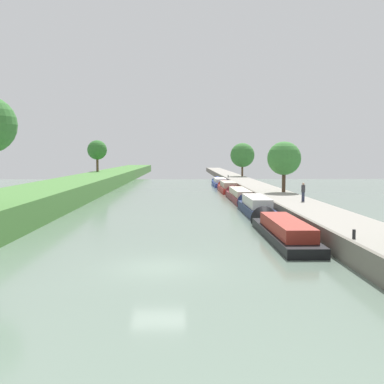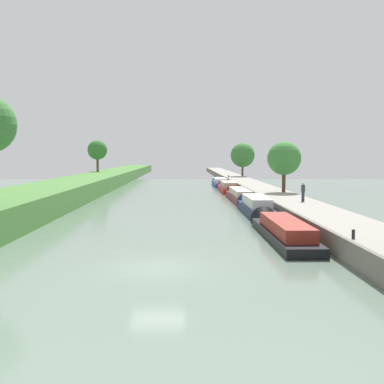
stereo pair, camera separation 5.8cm
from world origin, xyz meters
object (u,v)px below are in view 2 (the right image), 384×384
at_px(narrowboat_maroon, 239,195).
at_px(narrowboat_red, 227,187).
at_px(mooring_bollard_near, 353,234).
at_px(mooring_bollard_far, 228,176).
at_px(narrowboat_blue, 220,183).
at_px(narrowboat_black, 280,229).
at_px(person_walking, 303,192).
at_px(narrowboat_navy, 254,206).

height_order(narrowboat_maroon, narrowboat_red, narrowboat_red).
height_order(mooring_bollard_near, mooring_bollard_far, same).
xyz_separation_m(narrowboat_red, narrowboat_blue, (-0.16, 12.25, -0.05)).
distance_m(narrowboat_black, narrowboat_blue, 49.77).
bearing_deg(narrowboat_maroon, mooring_bollard_far, 86.62).
distance_m(mooring_bollard_near, mooring_bollard_far, 61.69).
relative_size(narrowboat_black, person_walking, 7.67).
relative_size(narrowboat_black, mooring_bollard_far, 28.29).
bearing_deg(narrowboat_maroon, person_walking, -73.14).
distance_m(narrowboat_black, mooring_bollard_far, 54.66).
distance_m(narrowboat_maroon, person_walking, 14.05).
height_order(person_walking, mooring_bollard_near, person_walking).
xyz_separation_m(mooring_bollard_near, mooring_bollard_far, (0.00, 61.69, 0.00)).
xyz_separation_m(narrowboat_black, narrowboat_navy, (0.25, 12.32, 0.12)).
xyz_separation_m(narrowboat_blue, mooring_bollard_far, (1.98, 4.85, 0.84)).
xyz_separation_m(narrowboat_black, person_walking, (4.34, 11.05, 1.52)).
xyz_separation_m(person_walking, mooring_bollard_near, (-2.27, -18.13, -0.65)).
relative_size(narrowboat_blue, mooring_bollard_far, 24.26).
bearing_deg(narrowboat_maroon, narrowboat_navy, -90.17).
height_order(narrowboat_maroon, person_walking, person_walking).
relative_size(narrowboat_maroon, mooring_bollard_far, 30.28).
height_order(narrowboat_navy, narrowboat_red, narrowboat_navy).
bearing_deg(narrowboat_maroon, narrowboat_black, -90.66).
xyz_separation_m(narrowboat_black, narrowboat_red, (0.24, 37.53, 0.08)).
bearing_deg(narrowboat_blue, mooring_bollard_far, 67.75).
bearing_deg(narrowboat_black, person_walking, 68.58).
height_order(narrowboat_navy, mooring_bollard_far, mooring_bollard_far).
xyz_separation_m(narrowboat_navy, mooring_bollard_far, (1.82, 42.29, 0.75)).
bearing_deg(mooring_bollard_near, narrowboat_black, 106.26).
xyz_separation_m(narrowboat_blue, person_walking, (4.26, -38.72, 1.49)).
relative_size(narrowboat_maroon, person_walking, 8.21).
xyz_separation_m(narrowboat_blue, mooring_bollard_near, (1.98, -56.85, 0.84)).
relative_size(narrowboat_maroon, narrowboat_red, 1.22).
xyz_separation_m(narrowboat_navy, narrowboat_blue, (-0.17, 37.45, -0.09)).
bearing_deg(mooring_bollard_far, mooring_bollard_near, -90.00).
relative_size(narrowboat_navy, narrowboat_red, 0.96).
distance_m(narrowboat_maroon, narrowboat_blue, 25.34).
bearing_deg(mooring_bollard_far, narrowboat_navy, -92.46).
bearing_deg(narrowboat_navy, narrowboat_black, -91.15).
bearing_deg(mooring_bollard_near, narrowboat_maroon, 93.23).
height_order(person_walking, mooring_bollard_far, person_walking).
distance_m(narrowboat_red, person_walking, 26.83).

